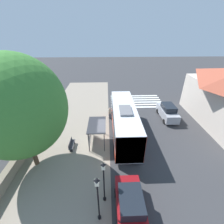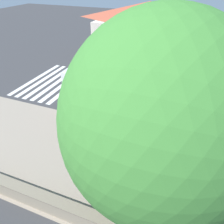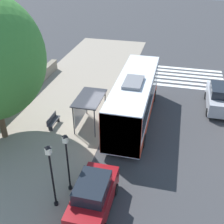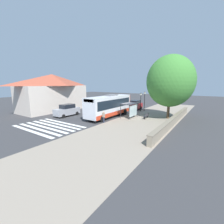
{
  "view_description": "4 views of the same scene",
  "coord_description": "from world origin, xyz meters",
  "px_view_note": "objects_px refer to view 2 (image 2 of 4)",
  "views": [
    {
      "loc": [
        -0.18,
        -13.11,
        11.23
      ],
      "look_at": [
        0.38,
        2.87,
        2.38
      ],
      "focal_mm": 24.0,
      "sensor_mm": 36.0,
      "label": 1
    },
    {
      "loc": [
        -13.72,
        -3.59,
        10.75
      ],
      "look_at": [
        0.23,
        1.97,
        0.93
      ],
      "focal_mm": 35.0,
      "sensor_mm": 36.0,
      "label": 2
    },
    {
      "loc": [
        4.53,
        -17.04,
        12.15
      ],
      "look_at": [
        0.24,
        0.67,
        1.09
      ],
      "focal_mm": 45.0,
      "sensor_mm": 36.0,
      "label": 3
    },
    {
      "loc": [
        -12.89,
        22.26,
        5.62
      ],
      "look_at": [
        -0.05,
        3.4,
        1.31
      ],
      "focal_mm": 24.0,
      "sensor_mm": 36.0,
      "label": 4
    }
  ],
  "objects_px": {
    "bus_shelter": "(127,117)",
    "bench": "(125,160)",
    "pedestrian": "(76,104)",
    "shade_tree": "(158,122)",
    "parked_car_far_lane": "(112,70)",
    "bus": "(123,94)"
  },
  "relations": [
    {
      "from": "pedestrian",
      "to": "bench",
      "type": "height_order",
      "value": "pedestrian"
    },
    {
      "from": "parked_car_far_lane",
      "to": "shade_tree",
      "type": "bearing_deg",
      "value": -152.56
    },
    {
      "from": "shade_tree",
      "to": "bus_shelter",
      "type": "bearing_deg",
      "value": 28.01
    },
    {
      "from": "bus",
      "to": "bus_shelter",
      "type": "relative_size",
      "value": 3.15
    },
    {
      "from": "pedestrian",
      "to": "bus",
      "type": "bearing_deg",
      "value": -66.76
    },
    {
      "from": "bus_shelter",
      "to": "bus",
      "type": "bearing_deg",
      "value": 23.63
    },
    {
      "from": "bus",
      "to": "pedestrian",
      "type": "height_order",
      "value": "bus"
    },
    {
      "from": "parked_car_far_lane",
      "to": "bench",
      "type": "bearing_deg",
      "value": -154.82
    },
    {
      "from": "pedestrian",
      "to": "parked_car_far_lane",
      "type": "xyz_separation_m",
      "value": [
        8.2,
        -0.1,
        0.0
      ]
    },
    {
      "from": "bus",
      "to": "parked_car_far_lane",
      "type": "xyz_separation_m",
      "value": [
        6.6,
        3.62,
        -0.95
      ]
    },
    {
      "from": "bench",
      "to": "shade_tree",
      "type": "height_order",
      "value": "shade_tree"
    },
    {
      "from": "bus_shelter",
      "to": "parked_car_far_lane",
      "type": "distance_m",
      "value": 11.11
    },
    {
      "from": "bench",
      "to": "bus_shelter",
      "type": "bearing_deg",
      "value": 17.22
    },
    {
      "from": "bus",
      "to": "parked_car_far_lane",
      "type": "distance_m",
      "value": 7.59
    },
    {
      "from": "bench",
      "to": "parked_car_far_lane",
      "type": "distance_m",
      "value": 13.75
    },
    {
      "from": "bus_shelter",
      "to": "shade_tree",
      "type": "distance_m",
      "value": 7.36
    },
    {
      "from": "bus",
      "to": "pedestrian",
      "type": "xyz_separation_m",
      "value": [
        -1.6,
        3.72,
        -0.96
      ]
    },
    {
      "from": "bus",
      "to": "bus_shelter",
      "type": "bearing_deg",
      "value": -156.37
    },
    {
      "from": "pedestrian",
      "to": "shade_tree",
      "type": "bearing_deg",
      "value": -131.48
    },
    {
      "from": "shade_tree",
      "to": "pedestrian",
      "type": "bearing_deg",
      "value": 48.52
    },
    {
      "from": "bus_shelter",
      "to": "bench",
      "type": "distance_m",
      "value": 3.12
    },
    {
      "from": "bus",
      "to": "shade_tree",
      "type": "relative_size",
      "value": 1.01
    }
  ]
}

